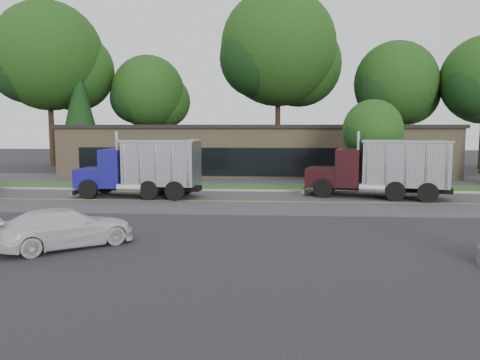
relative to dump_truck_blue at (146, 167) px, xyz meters
name	(u,v)px	position (x,y,z in m)	size (l,w,h in m)	color
ground	(179,240)	(3.97, -10.32, -1.80)	(140.00, 140.00, 0.00)	#323237
road	(211,201)	(3.97, -1.32, -1.80)	(60.00, 8.00, 0.02)	#59595E
center_line	(211,201)	(3.97, -1.32, -1.80)	(60.00, 0.12, 0.01)	gold
curb	(219,191)	(3.97, 2.88, -1.80)	(60.00, 0.30, 0.12)	#9E9E99
grass_verge	(222,188)	(3.97, 4.68, -1.80)	(60.00, 3.40, 0.03)	#2C571E
far_parking	(229,179)	(3.97, 9.68, -1.80)	(60.00, 7.00, 0.02)	#59595E
strip_mall	(257,150)	(5.97, 15.68, 0.20)	(32.00, 12.00, 4.00)	#907858
tree_far_a	(51,62)	(-15.85, 21.83, 9.14)	(12.01, 11.30, 17.13)	#382619
tree_far_b	(150,95)	(-5.90, 23.78, 5.73)	(8.28, 7.79, 11.81)	#382619
tree_far_c	(280,54)	(8.17, 23.84, 10.00)	(12.95, 12.19, 18.48)	#382619
tree_far_d	(397,87)	(20.11, 22.79, 6.38)	(8.99, 8.46, 12.82)	#382619
evergreen_left	(80,111)	(-12.03, 19.68, 3.91)	(4.57, 4.57, 10.39)	#382619
tree_verge	(373,132)	(14.03, 4.73, 1.97)	(4.15, 3.91, 5.92)	#382619
dump_truck_blue	(146,167)	(0.00, 0.00, 0.00)	(7.33, 3.08, 3.36)	black
dump_truck_maroon	(385,167)	(13.92, 0.65, 0.01)	(8.35, 4.51, 3.36)	black
rally_car	(66,228)	(0.30, -11.49, -1.13)	(1.87, 4.59, 1.33)	silver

